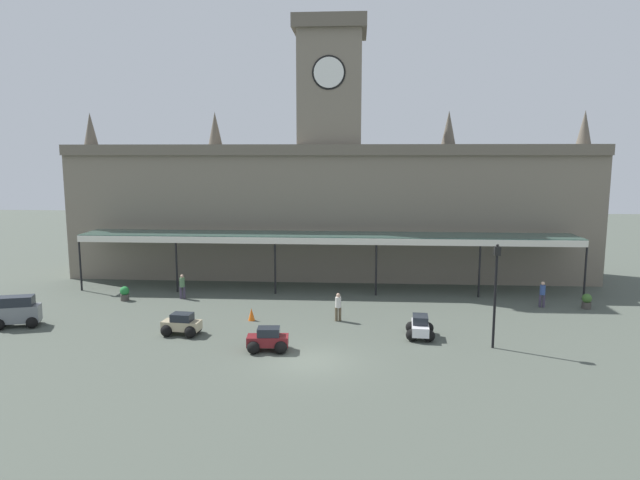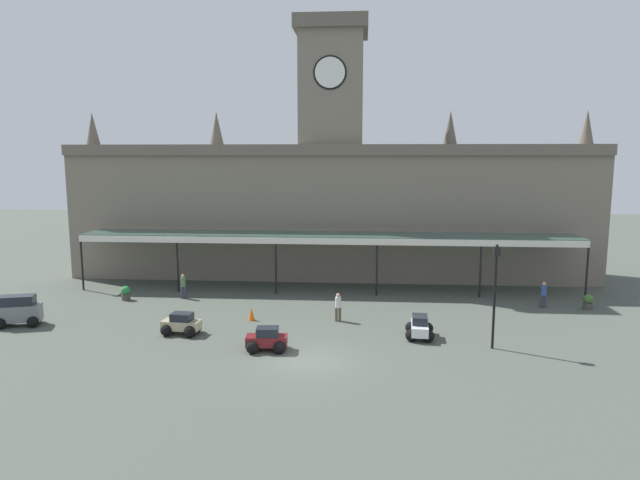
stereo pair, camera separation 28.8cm
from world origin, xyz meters
The scene contains 14 objects.
ground_plane centered at (0.00, 0.00, 0.00)m, with size 140.00×140.00×0.00m, color #495047.
station_building centered at (0.00, 19.31, 6.11)m, with size 40.73×6.01×19.79m.
entrance_canopy centered at (0.00, 14.09, 3.93)m, with size 35.30×3.26×4.07m.
car_maroon_sedan centered at (-2.20, 1.22, 0.50)m, with size 2.11×1.62×1.19m.
car_beige_sedan centered at (-7.27, 3.44, 0.50)m, with size 2.13×1.65×1.19m.
car_grey_van centered at (-17.02, 4.21, 0.81)m, with size 2.57×2.04×1.77m.
car_white_sedan centered at (5.60, 3.85, 0.50)m, with size 1.62×2.11×1.19m.
pedestrian_near_entrance centered at (1.12, 6.54, 0.91)m, with size 0.37×0.34×1.67m.
pedestrian_beside_cars centered at (-9.61, 11.02, 0.91)m, with size 0.38×0.34×1.67m.
pedestrian_crossing_forecourt centered at (14.05, 10.43, 0.91)m, with size 0.38×0.34×1.67m.
victorian_lamppost centered at (9.10, 2.39, 3.28)m, with size 0.30×0.30×5.33m.
traffic_cone centered at (-3.98, 6.29, 0.37)m, with size 0.40×0.40×0.75m, color orange.
planter_near_kerb centered at (16.78, 10.30, 0.49)m, with size 0.60×0.60×0.96m.
planter_by_canopy centered at (-13.33, 10.28, 0.49)m, with size 0.60×0.60×0.96m.
Camera 2 is at (2.48, -25.45, 9.68)m, focal length 31.60 mm.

